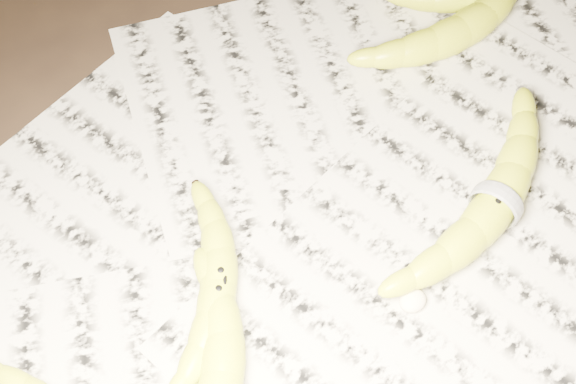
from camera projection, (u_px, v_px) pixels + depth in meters
ground at (301, 252)px, 0.76m from camera, size 3.00×3.00×0.00m
newspaper_patch at (295, 264)px, 0.75m from camera, size 0.90×0.70×0.01m
banana_left_b at (221, 377)px, 0.66m from camera, size 0.17×0.19×0.04m
banana_center at (218, 285)px, 0.71m from camera, size 0.16×0.18×0.03m
banana_taped at (497, 203)px, 0.75m from camera, size 0.25×0.15×0.04m
banana_upper_a at (460, 29)px, 0.88m from camera, size 0.21×0.07×0.04m
measuring_tape at (497, 203)px, 0.75m from camera, size 0.02×0.05×0.05m
flesh_chunk_c at (413, 299)px, 0.71m from camera, size 0.03×0.02×0.02m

